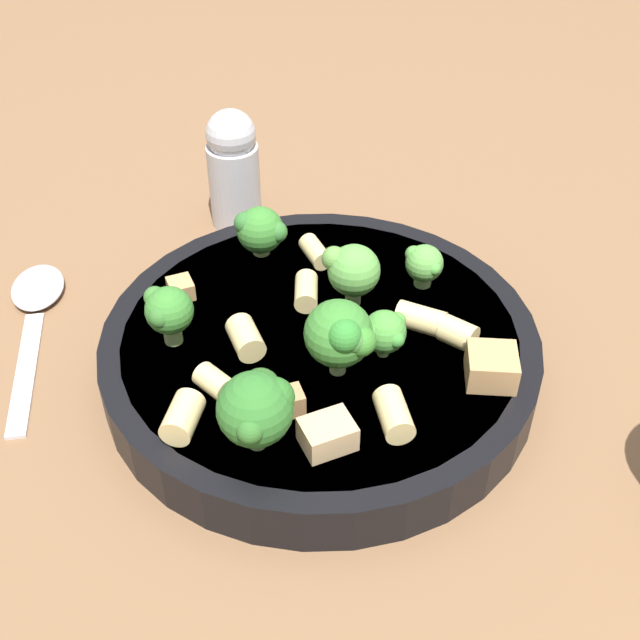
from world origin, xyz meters
name	(u,v)px	position (x,y,z in m)	size (l,w,h in m)	color
ground_plane	(320,370)	(0.00, 0.00, 0.00)	(2.00, 2.00, 0.00)	brown
pasta_bowl	(320,348)	(0.00, 0.00, 0.02)	(0.27, 0.27, 0.03)	black
broccoli_floret_0	(424,264)	(0.05, 0.06, 0.05)	(0.03, 0.02, 0.03)	#84AD60
broccoli_floret_1	(352,270)	(0.01, 0.03, 0.06)	(0.03, 0.03, 0.04)	#93B766
broccoli_floret_2	(385,332)	(0.04, -0.01, 0.05)	(0.03, 0.03, 0.03)	#84AD60
broccoli_floret_3	(168,311)	(-0.08, -0.03, 0.05)	(0.03, 0.03, 0.04)	#93B766
broccoli_floret_4	(258,407)	(-0.01, -0.09, 0.06)	(0.04, 0.04, 0.05)	#84AD60
broccoli_floret_5	(341,335)	(0.02, -0.03, 0.06)	(0.04, 0.04, 0.05)	#9EC175
broccoli_floret_6	(259,230)	(-0.06, 0.07, 0.05)	(0.04, 0.03, 0.03)	#93B766
rigatoni_0	(214,382)	(-0.04, -0.06, 0.04)	(0.01, 0.01, 0.02)	#E0C67F
rigatoni_1	(183,417)	(-0.05, -0.09, 0.04)	(0.02, 0.02, 0.03)	#E0C67F
rigatoni_2	(458,333)	(0.08, 0.01, 0.04)	(0.02, 0.02, 0.02)	#E0C67F
rigatoni_3	(246,338)	(-0.04, -0.03, 0.04)	(0.02, 0.02, 0.03)	#E0C67F
rigatoni_4	(315,252)	(-0.02, 0.07, 0.04)	(0.01, 0.01, 0.03)	#E0C67F
rigatoni_5	(394,414)	(0.06, -0.06, 0.04)	(0.02, 0.02, 0.03)	#E0C67F
rigatoni_6	(306,291)	(-0.02, 0.03, 0.04)	(0.01, 0.01, 0.03)	#E0C67F
rigatoni_7	(421,319)	(0.06, 0.02, 0.04)	(0.02, 0.02, 0.03)	#E0C67F
chicken_chunk_0	(328,434)	(0.03, -0.08, 0.04)	(0.03, 0.02, 0.02)	tan
chicken_chunk_1	(281,401)	(0.00, -0.07, 0.04)	(0.02, 0.01, 0.01)	#A87A4C
chicken_chunk_2	(491,366)	(0.10, -0.01, 0.04)	(0.03, 0.03, 0.02)	tan
chicken_chunk_3	(181,289)	(-0.09, 0.01, 0.04)	(0.02, 0.02, 0.01)	tan
pepper_shaker	(233,168)	(-0.11, 0.15, 0.05)	(0.04, 0.04, 0.09)	#B2B2B7
spoon	(35,307)	(-0.20, 0.00, 0.00)	(0.09, 0.16, 0.01)	silver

